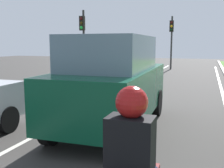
{
  "coord_description": "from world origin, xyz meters",
  "views": [
    {
      "loc": [
        2.96,
        3.15,
        2.09
      ],
      "look_at": [
        0.95,
        8.78,
        1.2
      ],
      "focal_mm": 43.29,
      "sensor_mm": 36.0,
      "label": 1
    }
  ],
  "objects_px": {
    "traffic_light_overhead_left": "(83,33)",
    "traffic_light_far_median": "(171,34)",
    "rider_person": "(131,149)",
    "car_suv_ahead": "(112,82)"
  },
  "relations": [
    {
      "from": "traffic_light_overhead_left",
      "to": "traffic_light_far_median",
      "type": "xyz_separation_m",
      "value": [
        4.74,
        6.82,
        0.09
      ]
    },
    {
      "from": "rider_person",
      "to": "traffic_light_overhead_left",
      "type": "relative_size",
      "value": 0.27
    },
    {
      "from": "traffic_light_far_median",
      "to": "traffic_light_overhead_left",
      "type": "bearing_deg",
      "value": -124.79
    },
    {
      "from": "rider_person",
      "to": "car_suv_ahead",
      "type": "bearing_deg",
      "value": 111.63
    },
    {
      "from": "car_suv_ahead",
      "to": "traffic_light_overhead_left",
      "type": "distance_m",
      "value": 11.31
    },
    {
      "from": "car_suv_ahead",
      "to": "traffic_light_overhead_left",
      "type": "xyz_separation_m",
      "value": [
        -5.48,
        9.76,
        1.63
      ]
    },
    {
      "from": "car_suv_ahead",
      "to": "rider_person",
      "type": "xyz_separation_m",
      "value": [
        1.6,
        -4.03,
        0.02
      ]
    },
    {
      "from": "rider_person",
      "to": "traffic_light_far_median",
      "type": "distance_m",
      "value": 20.81
    },
    {
      "from": "car_suv_ahead",
      "to": "traffic_light_far_median",
      "type": "xyz_separation_m",
      "value": [
        -0.75,
        16.57,
        1.72
      ]
    },
    {
      "from": "car_suv_ahead",
      "to": "rider_person",
      "type": "bearing_deg",
      "value": -69.99
    }
  ]
}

